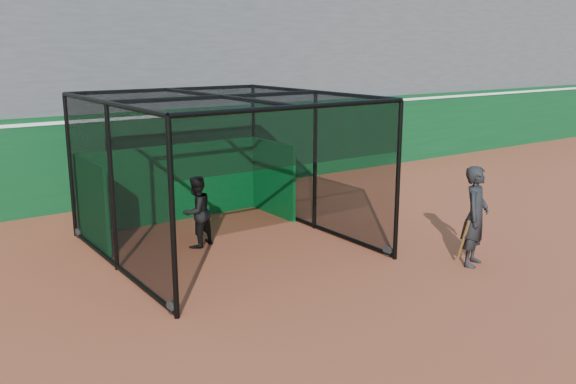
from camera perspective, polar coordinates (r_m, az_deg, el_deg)
ground at (r=10.60m, az=3.02°, el=-9.98°), size 120.00×120.00×0.00m
outfield_wall at (r=17.46m, az=-14.47°, el=3.33°), size 50.00×0.50×2.50m
grandstand at (r=20.80m, az=-18.85°, el=13.42°), size 50.00×7.85×8.95m
batting_cage at (r=12.90m, az=-6.02°, el=1.70°), size 4.92×5.45×3.22m
batter at (r=13.18m, az=-8.55°, el=-1.85°), size 0.91×0.82×1.55m
on_deck_player at (r=12.43m, az=17.12°, el=-2.19°), size 0.86×0.73×1.99m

